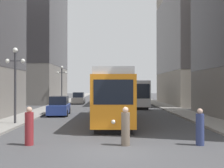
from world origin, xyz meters
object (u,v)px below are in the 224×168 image
transit_bus (133,92)px  pedestrian_crossing_far (29,127)px  lamp_post_left_near (15,73)px  lamp_post_left_far (62,79)px  parked_car_left_mid (59,106)px  pedestrian_crossing_near (200,128)px  streetcar (114,95)px  pedestrian_on_sidewalk (126,128)px  parked_car_left_near (79,98)px

transit_bus → pedestrian_crossing_far: bearing=-108.3°
lamp_post_left_near → lamp_post_left_far: lamp_post_left_far is taller
parked_car_left_mid → pedestrian_crossing_near: size_ratio=2.60×
streetcar → lamp_post_left_far: (-7.04, 17.52, 1.67)m
pedestrian_on_sidewalk → parked_car_left_near: bearing=134.3°
streetcar → lamp_post_left_near: size_ratio=2.58×
lamp_post_left_far → lamp_post_left_near: bearing=-90.0°
parked_car_left_mid → lamp_post_left_near: size_ratio=0.84×
transit_bus → pedestrian_on_sidewalk: bearing=-98.2°
parked_car_left_mid → lamp_post_left_near: bearing=-108.4°
parked_car_left_mid → pedestrian_on_sidewalk: bearing=-71.4°
streetcar → lamp_post_left_near: (-7.04, -2.38, 1.58)m
pedestrian_crossing_far → lamp_post_left_far: (-2.90, 26.65, 2.93)m
parked_car_left_mid → pedestrian_crossing_far: bearing=-89.0°
pedestrian_crossing_near → pedestrian_crossing_far: size_ratio=0.96×
lamp_post_left_near → lamp_post_left_far: bearing=90.0°
streetcar → pedestrian_on_sidewalk: 9.37m
pedestrian_on_sidewalk → lamp_post_left_near: (-7.41, 6.89, 2.84)m
transit_bus → lamp_post_left_far: size_ratio=2.12×
pedestrian_on_sidewalk → parked_car_left_mid: bearing=146.0°
pedestrian_crossing_far → lamp_post_left_far: lamp_post_left_far is taller
streetcar → parked_car_left_mid: 7.00m
parked_car_left_mid → pedestrian_crossing_far: (1.00, -13.71, -0.00)m
transit_bus → parked_car_left_mid: size_ratio=2.60×
pedestrian_crossing_near → lamp_post_left_far: bearing=112.8°
streetcar → parked_car_left_near: (-5.14, 22.04, -1.26)m
parked_car_left_mid → pedestrian_on_sidewalk: (5.51, -13.85, -0.00)m
pedestrian_crossing_near → streetcar: bearing=113.3°
parked_car_left_near → parked_car_left_mid: (-0.00, -17.46, 0.00)m
parked_car_left_near → pedestrian_crossing_far: (1.00, -31.17, -0.00)m
pedestrian_on_sidewalk → lamp_post_left_near: size_ratio=0.34×
streetcar → parked_car_left_near: 22.66m
parked_car_left_near → pedestrian_crossing_far: 31.18m
lamp_post_left_near → transit_bus: bearing=60.8°
transit_bus → lamp_post_left_near: size_ratio=2.18×
streetcar → pedestrian_on_sidewalk: bearing=-86.4°
parked_car_left_near → pedestrian_crossing_far: bearing=-89.0°
transit_bus → pedestrian_crossing_far: size_ratio=6.48×
streetcar → parked_car_left_mid: streetcar is taller
pedestrian_crossing_far → lamp_post_left_far: 26.97m
pedestrian_crossing_far → lamp_post_left_near: bearing=175.8°
pedestrian_crossing_far → lamp_post_left_far: bearing=158.7°
streetcar → pedestrian_crossing_near: streetcar is taller
streetcar → pedestrian_on_sidewalk: (0.37, -9.27, -1.26)m
transit_bus → pedestrian_crossing_near: (0.87, -24.83, -1.14)m
parked_car_left_mid → lamp_post_left_far: (-1.90, 12.95, 2.93)m
pedestrian_crossing_near → pedestrian_crossing_far: (-8.00, 0.13, 0.04)m
parked_car_left_mid → pedestrian_on_sidewalk: size_ratio=2.49×
transit_bus → lamp_post_left_near: 20.64m
parked_car_left_mid → pedestrian_crossing_far: size_ratio=2.49×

